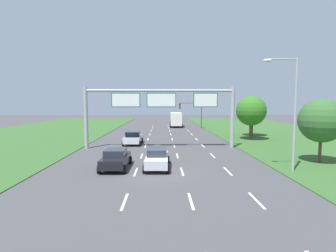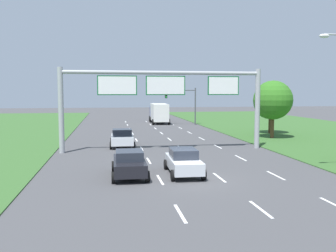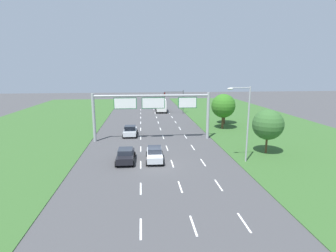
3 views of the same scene
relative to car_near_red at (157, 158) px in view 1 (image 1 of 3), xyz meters
name	(u,v)px [view 1 (image 1 of 3)]	position (x,y,z in m)	size (l,w,h in m)	color
ground_plane	(159,172)	(0.15, -1.19, -0.80)	(200.00, 200.00, 0.00)	#424244
lane_dashes_inner_left	(145,146)	(-1.60, 10.81, -0.79)	(0.14, 62.40, 0.01)	white
lane_dashes_inner_right	(174,146)	(1.90, 10.81, -0.79)	(0.14, 62.40, 0.01)	white
lane_dashes_slip	(203,146)	(5.40, 10.81, -0.79)	(0.14, 62.40, 0.01)	white
car_near_red	(157,158)	(0.00, 0.00, 0.00)	(2.09, 4.36, 1.57)	silver
car_lead_silver	(116,159)	(-3.28, -0.07, -0.01)	(2.14, 4.31, 1.55)	black
car_mid_lane	(133,138)	(-3.24, 12.23, 0.01)	(2.30, 4.27, 1.61)	silver
box_truck	(176,119)	(3.56, 37.34, 0.91)	(2.86, 8.22, 3.13)	navy
sign_gantry	(160,105)	(0.24, 9.38, 4.16)	(17.24, 0.44, 7.00)	#9EA0A5
traffic_light_mast	(192,110)	(6.72, 33.61, 3.07)	(4.76, 0.49, 5.60)	#47494F
street_lamp	(290,104)	(9.87, -1.47, 4.28)	(2.61, 0.32, 8.50)	#9EA0A5
roadside_tree_near	(321,121)	(13.97, 1.26, 2.89)	(3.75, 3.75, 5.57)	#513823
roadside_tree_mid	(251,111)	(12.90, 15.70, 3.32)	(4.17, 4.17, 6.21)	#513823
roadside_tree_far	(252,112)	(14.57, 19.98, 2.94)	(3.97, 3.97, 5.74)	#513823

